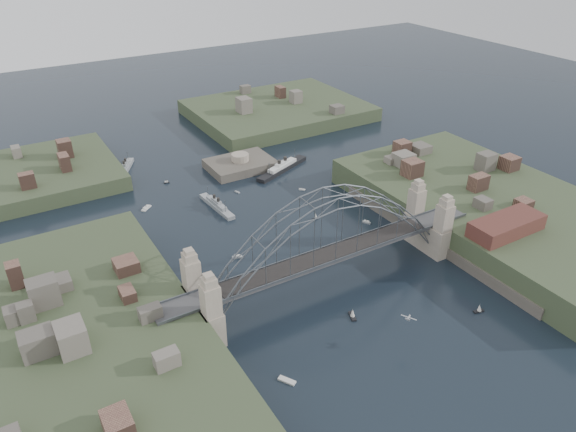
# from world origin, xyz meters

# --- Properties ---
(ground) EXTENTS (500.00, 500.00, 0.00)m
(ground) POSITION_xyz_m (0.00, 0.00, 0.00)
(ground) COLOR black
(ground) RESTS_ON ground
(bridge) EXTENTS (84.00, 13.80, 24.60)m
(bridge) POSITION_xyz_m (0.00, 0.00, 12.32)
(bridge) COLOR #464648
(bridge) RESTS_ON ground
(shore_west) EXTENTS (50.50, 90.00, 12.00)m
(shore_west) POSITION_xyz_m (-57.32, 0.00, 1.97)
(shore_west) COLOR #374429
(shore_west) RESTS_ON ground
(shore_east) EXTENTS (50.50, 90.00, 12.00)m
(shore_east) POSITION_xyz_m (57.32, 0.00, 1.97)
(shore_east) COLOR #374429
(shore_east) RESTS_ON ground
(headland_nw) EXTENTS (60.00, 45.00, 9.00)m
(headland_nw) POSITION_xyz_m (-55.00, 95.00, 0.50)
(headland_nw) COLOR #374429
(headland_nw) RESTS_ON ground
(headland_ne) EXTENTS (70.00, 55.00, 9.50)m
(headland_ne) POSITION_xyz_m (50.00, 110.00, 0.75)
(headland_ne) COLOR #374429
(headland_ne) RESTS_ON ground
(fort_island) EXTENTS (22.00, 16.00, 9.40)m
(fort_island) POSITION_xyz_m (12.00, 70.00, -0.34)
(fort_island) COLOR #4D473D
(fort_island) RESTS_ON ground
(wharf_shed) EXTENTS (20.00, 8.00, 4.00)m
(wharf_shed) POSITION_xyz_m (44.00, -14.00, 10.00)
(wharf_shed) COLOR #592D26
(wharf_shed) RESTS_ON shore_east
(finger_pier) EXTENTS (4.00, 22.00, 1.40)m
(finger_pier) POSITION_xyz_m (39.00, -28.00, 0.70)
(finger_pier) COLOR #464648
(finger_pier) RESTS_ON ground
(naval_cruiser_near) EXTENTS (3.70, 18.00, 5.36)m
(naval_cruiser_near) POSITION_xyz_m (-6.89, 48.13, 0.83)
(naval_cruiser_near) COLOR #969B9E
(naval_cruiser_near) RESTS_ON ground
(naval_cruiser_far) EXTENTS (9.59, 15.01, 5.37)m
(naval_cruiser_far) POSITION_xyz_m (-22.56, 88.97, 0.84)
(naval_cruiser_far) COLOR #969B9E
(naval_cruiser_far) RESTS_ON ground
(ocean_liner) EXTENTS (23.62, 12.51, 5.95)m
(ocean_liner) POSITION_xyz_m (23.62, 61.20, 0.92)
(ocean_liner) COLOR black
(ocean_liner) RESTS_ON ground
(aeroplane) EXTENTS (1.96, 2.98, 0.48)m
(aeroplane) POSITION_xyz_m (2.51, -25.01, 6.68)
(aeroplane) COLOR #B5B8BC
(small_boat_a) EXTENTS (2.77, 1.84, 1.43)m
(small_boat_a) POSITION_xyz_m (-13.38, 21.16, 0.28)
(small_boat_a) COLOR silver
(small_boat_a) RESTS_ON ground
(small_boat_b) EXTENTS (1.63, 1.14, 2.38)m
(small_boat_b) POSITION_xyz_m (14.90, 27.43, 1.02)
(small_boat_b) COLOR silver
(small_boat_b) RESTS_ON ground
(small_boat_c) EXTENTS (2.09, 3.33, 2.38)m
(small_boat_c) POSITION_xyz_m (-1.90, -12.78, 0.73)
(small_boat_c) COLOR silver
(small_boat_c) RESTS_ON ground
(small_boat_d) EXTENTS (1.82, 2.00, 0.45)m
(small_boat_d) POSITION_xyz_m (21.53, 45.07, 0.15)
(small_boat_d) COLOR silver
(small_boat_d) RESTS_ON ground
(small_boat_e) EXTENTS (3.72, 3.37, 1.43)m
(small_boat_e) POSITION_xyz_m (-25.25, 58.64, 0.28)
(small_boat_e) COLOR silver
(small_boat_e) RESTS_ON ground
(small_boat_f) EXTENTS (1.17, 1.92, 0.45)m
(small_boat_f) POSITION_xyz_m (2.90, 54.13, 0.15)
(small_boat_f) COLOR silver
(small_boat_f) RESTS_ON ground
(small_boat_g) EXTENTS (2.58, 1.34, 2.38)m
(small_boat_g) POSITION_xyz_m (23.31, -25.92, 0.85)
(small_boat_g) COLOR silver
(small_boat_g) RESTS_ON ground
(small_boat_h) EXTENTS (1.90, 0.99, 1.43)m
(small_boat_h) POSITION_xyz_m (-14.02, 72.22, 0.29)
(small_boat_h) COLOR silver
(small_boat_h) RESTS_ON ground
(small_boat_i) EXTENTS (1.92, 2.59, 1.43)m
(small_boat_i) POSITION_xyz_m (26.21, 17.99, 0.28)
(small_boat_i) COLOR silver
(small_boat_i) RESTS_ON ground
(small_boat_j) EXTENTS (2.78, 3.57, 0.45)m
(small_boat_j) POSITION_xyz_m (-23.85, -21.37, 0.15)
(small_boat_j) COLOR silver
(small_boat_j) RESTS_ON ground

